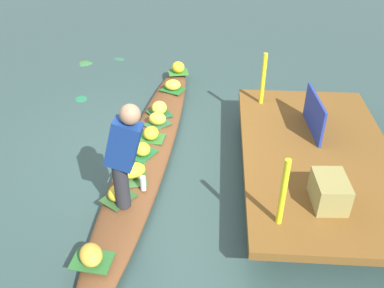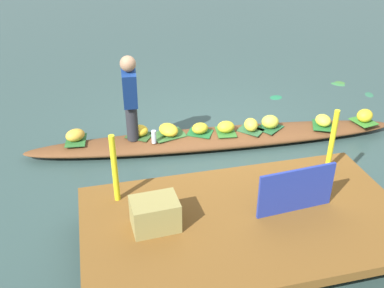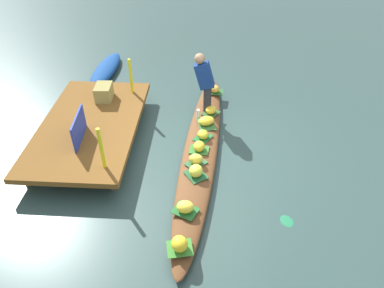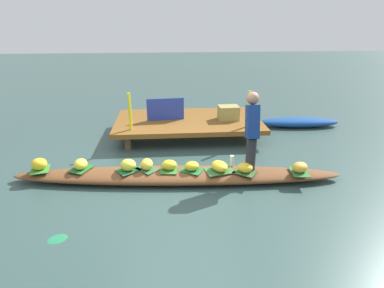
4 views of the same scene
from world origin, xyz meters
name	(u,v)px [view 2 (image 2 of 4)]	position (x,y,z in m)	size (l,w,h in m)	color
canal_water	(216,144)	(0.00, 0.00, 0.00)	(40.00, 40.00, 0.00)	#2F4744
dock_platform	(246,222)	(0.33, 2.12, 0.32)	(3.20, 1.80, 0.38)	brown
vendor_boat	(216,138)	(0.00, 0.00, 0.10)	(5.36, 0.61, 0.19)	brown
leaf_mat_0	(251,130)	(-0.49, 0.06, 0.20)	(0.34, 0.25, 0.01)	#2F6038
banana_bunch_0	(251,125)	(-0.49, 0.06, 0.29)	(0.24, 0.19, 0.18)	yellow
leaf_mat_1	(169,135)	(0.68, -0.08, 0.20)	(0.44, 0.32, 0.01)	#356630
banana_bunch_1	(169,130)	(0.68, -0.08, 0.28)	(0.32, 0.24, 0.16)	yellow
leaf_mat_2	(270,128)	(-0.79, 0.05, 0.20)	(0.35, 0.29, 0.01)	#21562E
banana_bunch_2	(270,122)	(-0.79, 0.05, 0.29)	(0.25, 0.22, 0.19)	yellow
leaf_mat_3	(322,125)	(-1.57, 0.17, 0.20)	(0.36, 0.28, 0.01)	#226329
banana_bunch_3	(323,120)	(-1.57, 0.17, 0.28)	(0.26, 0.21, 0.17)	yellow
leaf_mat_4	(364,121)	(-2.23, 0.19, 0.20)	(0.34, 0.28, 0.01)	#387D2C
banana_bunch_4	(365,116)	(-2.23, 0.19, 0.29)	(0.24, 0.22, 0.19)	yellow
leaf_mat_5	(200,133)	(0.24, -0.03, 0.20)	(0.34, 0.26, 0.01)	#1F662F
banana_bunch_5	(200,128)	(0.24, -0.03, 0.27)	(0.24, 0.20, 0.15)	gold
leaf_mat_6	(226,132)	(-0.13, 0.03, 0.20)	(0.34, 0.26, 0.01)	#32702B
banana_bunch_6	(226,127)	(-0.13, 0.03, 0.28)	(0.25, 0.20, 0.16)	gold
leaf_mat_7	(76,140)	(1.95, -0.23, 0.20)	(0.38, 0.27, 0.01)	#2B652C
banana_bunch_7	(75,135)	(1.95, -0.23, 0.28)	(0.27, 0.21, 0.16)	gold
leaf_mat_8	(140,135)	(1.08, -0.16, 0.20)	(0.34, 0.28, 0.01)	#2D5326
banana_bunch_8	(139,131)	(1.08, -0.16, 0.27)	(0.24, 0.22, 0.15)	gold
vendor_person	(130,94)	(1.19, -0.02, 0.90)	(0.21, 0.42, 1.25)	#28282D
water_bottle	(154,137)	(0.92, 0.09, 0.28)	(0.07, 0.07, 0.18)	silver
market_banner	(296,190)	(-0.17, 2.12, 0.62)	(0.81, 0.03, 0.48)	#233597
railing_post_west	(332,141)	(-0.87, 1.52, 0.76)	(0.06, 0.06, 0.75)	yellow
railing_post_east	(115,169)	(1.53, 1.52, 0.76)	(0.06, 0.06, 0.75)	yellow
produce_crate	(155,214)	(1.22, 2.04, 0.53)	(0.44, 0.32, 0.31)	olive
drifting_plant_0	(338,84)	(-2.91, -1.67, 0.00)	(0.27, 0.16, 0.01)	#387D42
drifting_plant_1	(340,83)	(-2.98, -1.72, 0.00)	(0.20, 0.19, 0.01)	#3D7434
drifting_plant_2	(369,95)	(-3.20, -1.08, 0.00)	(0.24, 0.15, 0.01)	#2C6849
drifting_plant_3	(276,97)	(-1.51, -1.36, 0.00)	(0.24, 0.19, 0.01)	#227349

